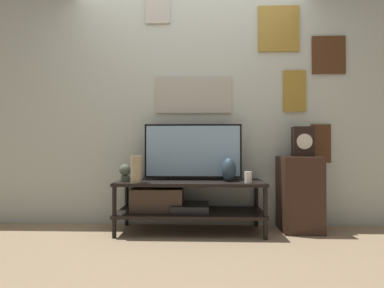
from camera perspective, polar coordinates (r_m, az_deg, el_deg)
The scene contains 10 objects.
ground_plane at distance 2.78m, azimuth -0.60°, elevation -18.02°, with size 12.00×12.00×0.00m, color #997F60.
wall_back at distance 3.30m, azimuth 0.15°, elevation 8.53°, with size 6.40×0.08×2.70m.
media_console at distance 3.01m, azimuth -2.60°, elevation -10.51°, with size 1.44×0.51×0.50m.
television at distance 3.07m, azimuth 0.18°, elevation -1.36°, with size 0.99×0.05×0.57m.
vase_tall_ceramic at distance 2.85m, azimuth -10.54°, elevation -4.76°, with size 0.11×0.11×0.25m.
vase_urn_stoneware at distance 2.95m, azimuth 7.04°, elevation -4.87°, with size 0.14×0.15×0.23m.
candle_jar at distance 2.84m, azimuth 10.66°, elevation -6.24°, with size 0.07×0.07×0.11m.
decorative_bust at distance 2.99m, azimuth -12.63°, elevation -5.19°, with size 0.11×0.11×0.17m.
side_table at distance 3.21m, azimuth 19.78°, elevation -8.88°, with size 0.38×0.37×0.74m.
mantel_clock at distance 3.21m, azimuth 20.35°, elevation 0.44°, with size 0.21×0.11×0.30m.
Camera 1 is at (0.12, -2.66, 0.83)m, focal length 28.00 mm.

